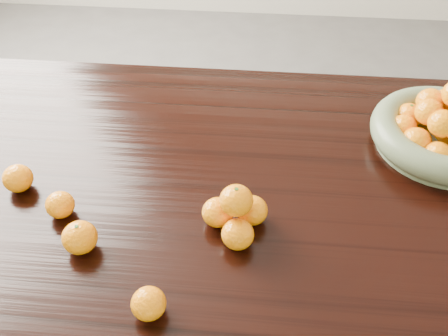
# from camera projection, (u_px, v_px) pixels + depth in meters

# --- Properties ---
(dining_table) EXTENTS (2.00, 1.00, 0.75)m
(dining_table) POSITION_uv_depth(u_px,v_px,m) (208.00, 215.00, 1.16)
(dining_table) COLOR black
(dining_table) RESTS_ON ground
(fruit_bowl) EXTENTS (0.35, 0.35, 0.18)m
(fruit_bowl) POSITION_uv_depth(u_px,v_px,m) (446.00, 130.00, 1.17)
(fruit_bowl) COLOR #647052
(fruit_bowl) RESTS_ON dining_table
(orange_pyramid) EXTENTS (0.13, 0.13, 0.11)m
(orange_pyramid) POSITION_uv_depth(u_px,v_px,m) (236.00, 214.00, 0.98)
(orange_pyramid) COLOR #FF9407
(orange_pyramid) RESTS_ON dining_table
(loose_orange_0) EXTENTS (0.07, 0.07, 0.06)m
(loose_orange_0) POSITION_uv_depth(u_px,v_px,m) (80.00, 237.00, 0.95)
(loose_orange_0) COLOR #FF9407
(loose_orange_0) RESTS_ON dining_table
(loose_orange_1) EXTENTS (0.06, 0.06, 0.06)m
(loose_orange_1) POSITION_uv_depth(u_px,v_px,m) (60.00, 205.00, 1.02)
(loose_orange_1) COLOR #FF9407
(loose_orange_1) RESTS_ON dining_table
(loose_orange_2) EXTENTS (0.06, 0.06, 0.06)m
(loose_orange_2) POSITION_uv_depth(u_px,v_px,m) (149.00, 304.00, 0.85)
(loose_orange_2) COLOR #FF9407
(loose_orange_2) RESTS_ON dining_table
(loose_orange_3) EXTENTS (0.06, 0.06, 0.06)m
(loose_orange_3) POSITION_uv_depth(u_px,v_px,m) (18.00, 178.00, 1.08)
(loose_orange_3) COLOR #FF9407
(loose_orange_3) RESTS_ON dining_table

